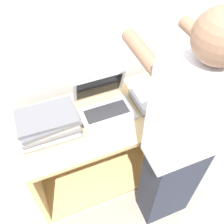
{
  "coord_description": "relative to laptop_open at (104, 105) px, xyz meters",
  "views": [
    {
      "loc": [
        -0.4,
        -0.78,
        2.06
      ],
      "look_at": [
        0.0,
        0.2,
        0.82
      ],
      "focal_mm": 42.0,
      "sensor_mm": 36.0,
      "label": 1
    }
  ],
  "objects": [
    {
      "name": "person",
      "position": [
        0.26,
        -0.52,
        0.07
      ],
      "size": [
        0.4,
        0.53,
        1.64
      ],
      "color": "#2D3342",
      "rests_on": "ground_plane"
    },
    {
      "name": "ground_plane",
      "position": [
        0.0,
        -0.34,
        -0.75
      ],
      "size": [
        12.0,
        12.0,
        0.0
      ],
      "primitive_type": "plane",
      "color": "#9E9384"
    },
    {
      "name": "wall_back",
      "position": [
        0.0,
        0.35,
        0.45
      ],
      "size": [
        8.0,
        0.05,
        2.4
      ],
      "color": "silver",
      "rests_on": "ground_plane"
    },
    {
      "name": "cart",
      "position": [
        0.0,
        0.02,
        -0.4
      ],
      "size": [
        1.21,
        0.58,
        0.7
      ],
      "color": "tan",
      "rests_on": "ground_plane"
    },
    {
      "name": "laptop_open",
      "position": [
        0.0,
        0.0,
        0.0
      ],
      "size": [
        0.36,
        0.3,
        0.23
      ],
      "color": "#B7B7BC",
      "rests_on": "cart"
    },
    {
      "name": "laptop_stack_right",
      "position": [
        0.39,
        -0.05,
        -0.01
      ],
      "size": [
        0.37,
        0.24,
        0.07
      ],
      "color": "gray",
      "rests_on": "cart"
    },
    {
      "name": "laptop_stack_left",
      "position": [
        -0.39,
        -0.05,
        0.03
      ],
      "size": [
        0.38,
        0.25,
        0.16
      ],
      "color": "gray",
      "rests_on": "cart"
    }
  ]
}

